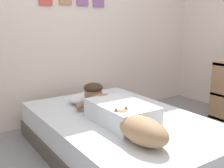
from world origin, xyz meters
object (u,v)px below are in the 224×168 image
object	(u,v)px
bed	(121,136)
pillow	(90,97)
coffee_cup	(107,99)
dog	(140,129)
cell_phone	(149,135)
person_lying	(113,107)

from	to	relation	value
bed	pillow	world-z (taller)	pillow
coffee_cup	dog	bearing A→B (deg)	-109.78
pillow	cell_phone	bearing A→B (deg)	-94.01
bed	coffee_cup	distance (m)	0.57
pillow	cell_phone	xyz separation A→B (m)	(-0.08, -1.08, -0.05)
bed	pillow	bearing A→B (deg)	90.53
person_lying	coffee_cup	bearing A→B (deg)	62.54
bed	dog	world-z (taller)	dog
person_lying	cell_phone	distance (m)	0.52
bed	pillow	distance (m)	0.65
pillow	cell_phone	size ratio (longest dim) A/B	3.71
bed	person_lying	xyz separation A→B (m)	(-0.08, 0.03, 0.30)
bed	coffee_cup	bearing A→B (deg)	72.29
bed	cell_phone	bearing A→B (deg)	-99.57
bed	coffee_cup	size ratio (longest dim) A/B	16.76
bed	coffee_cup	world-z (taller)	coffee_cup
pillow	coffee_cup	distance (m)	0.19
bed	cell_phone	world-z (taller)	cell_phone
pillow	dog	xyz separation A→B (m)	(-0.20, -1.12, 0.05)
pillow	bed	bearing A→B (deg)	-89.47
dog	cell_phone	bearing A→B (deg)	18.85
coffee_cup	pillow	bearing A→B (deg)	147.20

